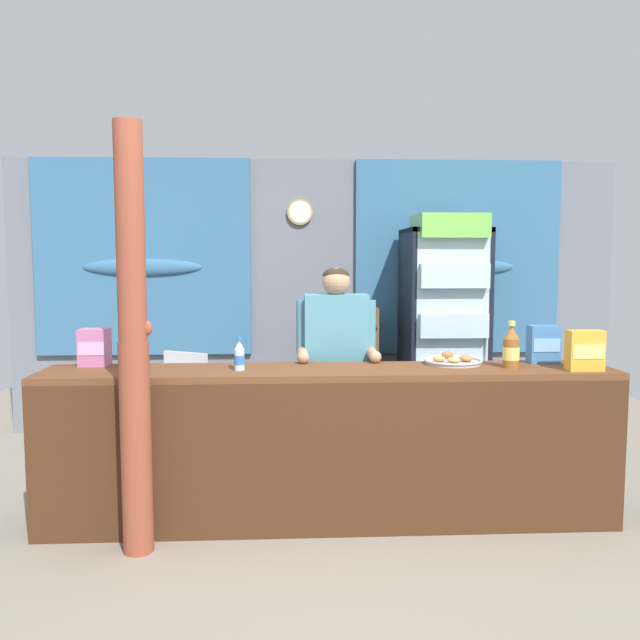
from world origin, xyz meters
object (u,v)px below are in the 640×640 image
(stall_counter, at_px, (331,433))
(snack_box_wafer, at_px, (95,347))
(soda_bottle_water, at_px, (239,356))
(timber_post, at_px, (134,351))
(drink_fridge, at_px, (444,320))
(snack_box_choco_powder, at_px, (585,351))
(bottle_shelf_rack, at_px, (350,370))
(snack_box_biscuit, at_px, (544,344))
(soda_bottle_iced_tea, at_px, (511,348))
(pastry_tray, at_px, (453,361))
(plastic_lawn_chair, at_px, (177,399))
(shopkeeper, at_px, (336,352))

(stall_counter, height_order, snack_box_wafer, snack_box_wafer)
(soda_bottle_water, bearing_deg, timber_post, -147.35)
(soda_bottle_water, distance_m, snack_box_wafer, 0.95)
(snack_box_wafer, bearing_deg, drink_fridge, 29.62)
(drink_fridge, bearing_deg, snack_box_choco_powder, -77.14)
(bottle_shelf_rack, height_order, snack_box_biscuit, snack_box_biscuit)
(drink_fridge, distance_m, snack_box_choco_powder, 1.85)
(soda_bottle_iced_tea, distance_m, pastry_tray, 0.37)
(timber_post, height_order, plastic_lawn_chair, timber_post)
(stall_counter, distance_m, soda_bottle_water, 0.72)
(stall_counter, bearing_deg, soda_bottle_water, 170.71)
(timber_post, bearing_deg, soda_bottle_iced_tea, 8.95)
(shopkeeper, bearing_deg, snack_box_wafer, -169.84)
(drink_fridge, bearing_deg, plastic_lawn_chair, -171.68)
(stall_counter, distance_m, drink_fridge, 2.15)
(soda_bottle_water, bearing_deg, stall_counter, -9.29)
(stall_counter, distance_m, plastic_lawn_chair, 1.85)
(timber_post, bearing_deg, bottle_shelf_rack, 57.97)
(plastic_lawn_chair, bearing_deg, soda_bottle_iced_tea, -30.76)
(soda_bottle_iced_tea, bearing_deg, timber_post, -171.05)
(drink_fridge, distance_m, bottle_shelf_rack, 0.95)
(snack_box_choco_powder, distance_m, pastry_tray, 0.79)
(drink_fridge, xyz_separation_m, snack_box_choco_powder, (0.41, -1.80, -0.01))
(shopkeeper, bearing_deg, pastry_tray, -24.20)
(timber_post, bearing_deg, pastry_tray, 15.31)
(snack_box_choco_powder, bearing_deg, snack_box_biscuit, 113.87)
(soda_bottle_water, distance_m, pastry_tray, 1.36)
(stall_counter, relative_size, bottle_shelf_rack, 2.93)
(bottle_shelf_rack, distance_m, snack_box_wafer, 2.49)
(stall_counter, distance_m, snack_box_biscuit, 1.50)
(plastic_lawn_chair, relative_size, soda_bottle_iced_tea, 2.96)
(shopkeeper, bearing_deg, stall_counter, -97.21)
(shopkeeper, relative_size, snack_box_biscuit, 6.49)
(stall_counter, bearing_deg, shopkeeper, 82.79)
(soda_bottle_water, bearing_deg, shopkeeper, 38.44)
(soda_bottle_iced_tea, relative_size, snack_box_wafer, 1.25)
(bottle_shelf_rack, bearing_deg, pastry_tray, -74.26)
(soda_bottle_iced_tea, xyz_separation_m, snack_box_choco_powder, (0.41, -0.12, -0.00))
(soda_bottle_iced_tea, bearing_deg, shopkeeper, 154.55)
(snack_box_biscuit, bearing_deg, snack_box_choco_powder, -66.13)
(stall_counter, distance_m, pastry_tray, 0.92)
(shopkeeper, distance_m, pastry_tray, 0.79)
(stall_counter, bearing_deg, snack_box_biscuit, 10.96)
(timber_post, xyz_separation_m, snack_box_wafer, (-0.37, 0.57, -0.05))
(bottle_shelf_rack, xyz_separation_m, pastry_tray, (0.49, -1.73, 0.36))
(plastic_lawn_chair, distance_m, shopkeeper, 1.58)
(plastic_lawn_chair, xyz_separation_m, pastry_tray, (1.96, -1.18, 0.48))
(soda_bottle_iced_tea, bearing_deg, bottle_shelf_rack, 112.96)
(plastic_lawn_chair, distance_m, snack_box_biscuit, 2.87)
(drink_fridge, xyz_separation_m, bottle_shelf_rack, (-0.80, 0.21, -0.47))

